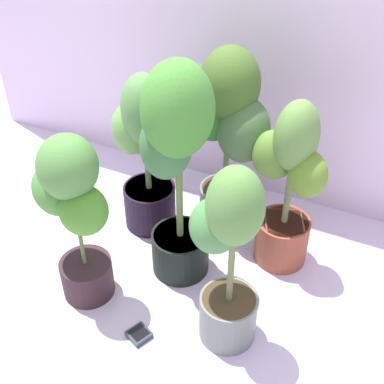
% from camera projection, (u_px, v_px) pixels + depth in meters
% --- Properties ---
extents(ground_plane, '(8.00, 8.00, 0.00)m').
position_uv_depth(ground_plane, '(174.00, 294.00, 2.17)').
color(ground_plane, silver).
rests_on(ground_plane, ground).
extents(potted_plant_front_right, '(0.32, 0.27, 0.79)m').
position_uv_depth(potted_plant_front_right, '(228.00, 254.00, 1.77)').
color(potted_plant_front_right, slate).
rests_on(potted_plant_front_right, ground).
extents(potted_plant_center, '(0.37, 0.37, 0.98)m').
position_uv_depth(potted_plant_center, '(176.00, 159.00, 1.95)').
color(potted_plant_center, black).
rests_on(potted_plant_center, ground).
extents(potted_plant_back_right, '(0.36, 0.24, 0.79)m').
position_uv_depth(potted_plant_back_right, '(288.00, 186.00, 2.10)').
color(potted_plant_back_right, '#974A33').
rests_on(potted_plant_back_right, ground).
extents(potted_plant_back_center, '(0.43, 0.33, 0.90)m').
position_uv_depth(potted_plant_back_center, '(228.00, 128.00, 2.20)').
color(potted_plant_back_center, slate).
rests_on(potted_plant_back_center, ground).
extents(potted_plant_back_left, '(0.37, 0.29, 0.78)m').
position_uv_depth(potted_plant_back_left, '(146.00, 151.00, 2.28)').
color(potted_plant_back_left, black).
rests_on(potted_plant_back_left, ground).
extents(potted_plant_front_left, '(0.41, 0.30, 0.76)m').
position_uv_depth(potted_plant_front_left, '(73.00, 209.00, 1.92)').
color(potted_plant_front_left, '#321F24').
rests_on(potted_plant_front_left, ground).
extents(hygrometer_box, '(0.11, 0.11, 0.03)m').
position_uv_depth(hygrometer_box, '(139.00, 334.00, 1.99)').
color(hygrometer_box, '#2C3941').
rests_on(hygrometer_box, ground).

